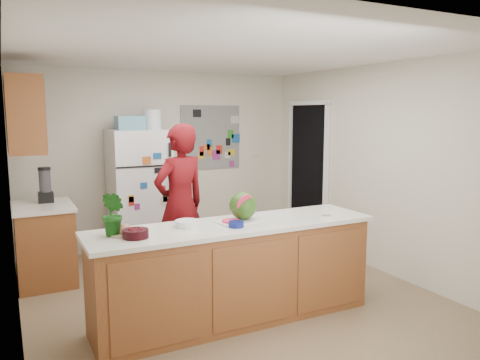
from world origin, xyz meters
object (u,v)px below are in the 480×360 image
watermelon (243,206)px  cherry_bowl (136,234)px  person (180,205)px  refrigerator (139,193)px

watermelon → cherry_bowl: (-1.06, -0.15, -0.11)m
person → watermelon: size_ratio=6.99×
refrigerator → cherry_bowl: (-0.68, -2.46, 0.11)m
refrigerator → person: (0.12, -1.26, 0.05)m
person → watermelon: bearing=87.2°
refrigerator → person: bearing=-84.4°
refrigerator → cherry_bowl: refrigerator is taller
person → watermelon: (0.25, -1.04, 0.16)m
watermelon → cherry_bowl: 1.07m
cherry_bowl → person: bearing=56.0°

